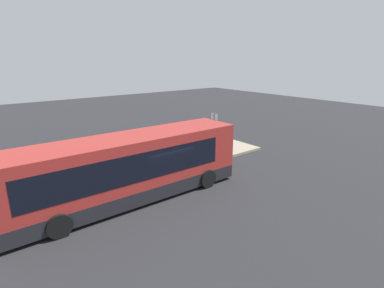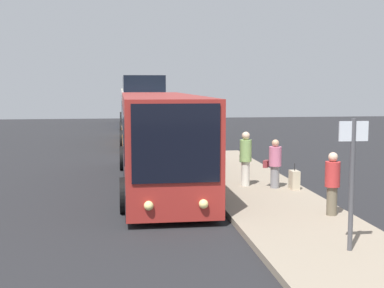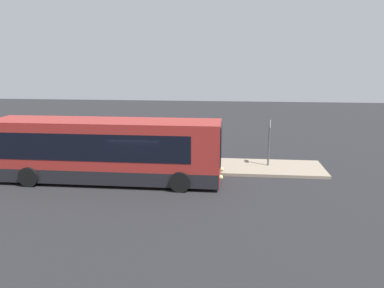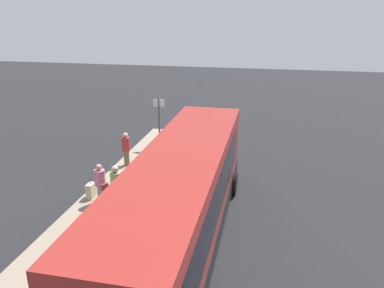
% 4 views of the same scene
% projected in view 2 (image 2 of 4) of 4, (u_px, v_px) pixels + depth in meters
% --- Properties ---
extents(ground, '(80.00, 80.00, 0.00)m').
position_uv_depth(ground, '(159.00, 195.00, 17.37)').
color(ground, '#232326').
extents(platform, '(20.00, 3.25, 0.17)m').
position_uv_depth(platform, '(256.00, 190.00, 17.79)').
color(platform, gray).
rests_on(platform, ground).
extents(bus_lead, '(11.92, 2.78, 3.23)m').
position_uv_depth(bus_lead, '(159.00, 140.00, 18.98)').
color(bus_lead, maroon).
rests_on(bus_lead, ground).
extents(bus_second, '(10.52, 2.77, 4.09)m').
position_uv_depth(bus_second, '(142.00, 113.00, 32.98)').
color(bus_second, silver).
rests_on(bus_second, ground).
extents(bus_third, '(12.11, 2.73, 3.19)m').
position_uv_depth(bus_third, '(135.00, 107.00, 46.76)').
color(bus_third, beige).
rests_on(bus_third, ground).
extents(passenger_boarding, '(0.58, 0.41, 1.84)m').
position_uv_depth(passenger_boarding, '(246.00, 157.00, 18.04)').
color(passenger_boarding, silver).
rests_on(passenger_boarding, platform).
extents(passenger_waiting, '(0.62, 0.68, 1.62)m').
position_uv_depth(passenger_waiting, '(275.00, 162.00, 17.67)').
color(passenger_waiting, gray).
rests_on(passenger_waiting, platform).
extents(passenger_with_bags, '(0.53, 0.53, 1.67)m').
position_uv_depth(passenger_with_bags, '(332.00, 181.00, 13.97)').
color(passenger_with_bags, '#6B604C').
rests_on(passenger_with_bags, platform).
extents(suitcase, '(0.45, 0.26, 0.85)m').
position_uv_depth(suitcase, '(294.00, 180.00, 17.54)').
color(suitcase, beige).
rests_on(suitcase, platform).
extents(sign_post, '(0.10, 0.62, 2.74)m').
position_uv_depth(sign_post, '(352.00, 171.00, 10.89)').
color(sign_post, '#4C4C51').
rests_on(sign_post, platform).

